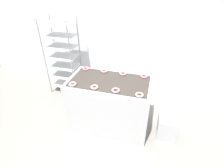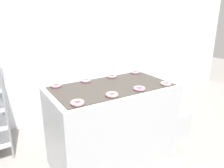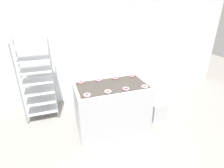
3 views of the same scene
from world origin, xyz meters
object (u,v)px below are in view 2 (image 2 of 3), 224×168
Objects in this scene: donut_near_midleft at (112,95)px; donut_near_right at (166,84)px; donut_far_midleft at (86,80)px; donut_far_right at (135,72)px; donut_far_left at (56,85)px; glaze_bin at (173,123)px; donut_near_midright at (139,89)px; fryer_machine at (112,125)px; donut_near_left at (77,103)px; donut_far_midright at (112,76)px.

donut_near_right is (0.71, -0.02, -0.00)m from donut_near_midleft.
donut_far_right is at bearing -0.15° from donut_far_midleft.
donut_far_right is (1.09, -0.01, -0.00)m from donut_far_left.
donut_near_midright is (-0.89, -0.28, 0.79)m from glaze_bin.
fryer_machine is 11.43× the size of donut_near_right.
donut_far_midleft is (0.36, -0.00, 0.00)m from donut_far_left.
donut_near_right is at bearing -28.26° from donut_far_left.
fryer_machine is 0.80m from donut_near_left.
donut_near_midleft is 0.99× the size of donut_far_midleft.
donut_near_midleft is 1.02× the size of donut_far_left.
donut_far_midright is at bearing 38.86° from donut_near_left.
donut_far_left is (-0.38, 0.57, -0.00)m from donut_near_midleft.
donut_far_left is 0.36m from donut_far_midleft.
donut_near_left is 0.67m from donut_far_midleft.
donut_far_midleft is at bearing 91.85° from donut_near_midleft.
glaze_bin is 3.20× the size of donut_near_midright.
donut_far_midleft reaches higher than fryer_machine.
donut_near_midleft reaches higher than fryer_machine.
donut_far_midright is 1.07× the size of donut_far_right.
donut_far_right is (0.37, 0.56, -0.00)m from donut_near_midright.
donut_far_right is (0.00, 0.58, 0.00)m from donut_near_right.
donut_far_midleft is (-0.02, 0.57, -0.00)m from donut_near_midleft.
donut_far_left is (-1.09, 0.59, 0.00)m from donut_near_right.
donut_far_midleft reaches higher than donut_far_left.
glaze_bin is 3.25× the size of donut_near_midleft.
donut_near_midright is at bearing 1.12° from donut_near_left.
fryer_machine is at bearing -56.84° from donut_far_midleft.
donut_near_midright is at bearing -162.39° from glaze_bin.
donut_near_right is at bearing -90.23° from donut_far_right.
glaze_bin is 3.12× the size of donut_far_midright.
donut_far_midright is (0.17, 0.28, 0.51)m from fryer_machine.
donut_far_midright is 0.37m from donut_far_right.
fryer_machine is 11.11× the size of donut_far_midleft.
donut_far_right is (0.71, 0.56, -0.00)m from donut_near_midleft.
fryer_machine is 0.61m from donut_far_midright.
donut_far_midleft is (-0.19, 0.29, 0.51)m from fryer_machine.
donut_far_left is 1.09m from donut_far_right.
donut_far_left is at bearing 91.02° from donut_near_left.
donut_far_left reaches higher than glaze_bin.
donut_far_midleft is 0.73m from donut_far_right.
donut_near_left is at bearing -152.07° from donut_far_right.
donut_far_right is at bearing 27.93° from donut_near_left.
glaze_bin is at bearing 0.45° from fryer_machine.
donut_near_midleft is 0.98× the size of donut_near_midright.
fryer_machine is 10.73× the size of donut_far_midright.
donut_far_midright is (0.34, 0.56, -0.00)m from donut_near_midleft.
fryer_machine is at bearing -28.04° from donut_far_left.
donut_far_midright is at bearing 58.86° from donut_near_midleft.
donut_far_midright is (-0.01, 0.56, 0.00)m from donut_near_midright.
donut_near_midright is 0.67m from donut_far_midleft.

